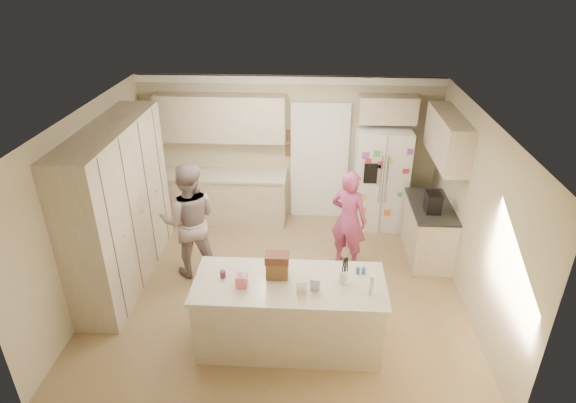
# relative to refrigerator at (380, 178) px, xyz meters

# --- Properties ---
(floor) EXTENTS (5.20, 4.60, 0.02)m
(floor) POSITION_rel_refrigerator_xyz_m (-1.62, -2.00, -0.91)
(floor) COLOR #8C734F
(floor) RESTS_ON ground
(ceiling) EXTENTS (5.20, 4.60, 0.02)m
(ceiling) POSITION_rel_refrigerator_xyz_m (-1.62, -2.00, 1.71)
(ceiling) COLOR white
(ceiling) RESTS_ON wall_back
(wall_back) EXTENTS (5.20, 0.02, 2.60)m
(wall_back) POSITION_rel_refrigerator_xyz_m (-1.62, 0.31, 0.40)
(wall_back) COLOR #C4B894
(wall_back) RESTS_ON ground
(wall_front) EXTENTS (5.20, 0.02, 2.60)m
(wall_front) POSITION_rel_refrigerator_xyz_m (-1.62, -4.31, 0.40)
(wall_front) COLOR #C4B894
(wall_front) RESTS_ON ground
(wall_left) EXTENTS (0.02, 4.60, 2.60)m
(wall_left) POSITION_rel_refrigerator_xyz_m (-4.23, -2.00, 0.40)
(wall_left) COLOR #C4B894
(wall_left) RESTS_ON ground
(wall_right) EXTENTS (0.02, 4.60, 2.60)m
(wall_right) POSITION_rel_refrigerator_xyz_m (0.99, -2.00, 0.40)
(wall_right) COLOR #C4B894
(wall_right) RESTS_ON ground
(crown_back) EXTENTS (5.20, 0.08, 0.12)m
(crown_back) POSITION_rel_refrigerator_xyz_m (-1.62, 0.26, 1.63)
(crown_back) COLOR white
(crown_back) RESTS_ON wall_back
(pantry_bank) EXTENTS (0.60, 2.60, 2.35)m
(pantry_bank) POSITION_rel_refrigerator_xyz_m (-3.92, -1.80, 0.28)
(pantry_bank) COLOR beige
(pantry_bank) RESTS_ON floor
(back_base_cab) EXTENTS (2.20, 0.60, 0.88)m
(back_base_cab) POSITION_rel_refrigerator_xyz_m (-2.77, -0.00, -0.46)
(back_base_cab) COLOR beige
(back_base_cab) RESTS_ON floor
(back_countertop) EXTENTS (2.24, 0.63, 0.04)m
(back_countertop) POSITION_rel_refrigerator_xyz_m (-2.77, -0.01, 0.00)
(back_countertop) COLOR beige
(back_countertop) RESTS_ON back_base_cab
(back_upper_cab) EXTENTS (2.20, 0.35, 0.80)m
(back_upper_cab) POSITION_rel_refrigerator_xyz_m (-2.77, 0.12, 1.00)
(back_upper_cab) COLOR beige
(back_upper_cab) RESTS_ON wall_back
(doorway_opening) EXTENTS (0.90, 0.06, 2.10)m
(doorway_opening) POSITION_rel_refrigerator_xyz_m (-1.07, 0.28, 0.15)
(doorway_opening) COLOR black
(doorway_opening) RESTS_ON floor
(doorway_casing) EXTENTS (1.02, 0.03, 2.22)m
(doorway_casing) POSITION_rel_refrigerator_xyz_m (-1.07, 0.24, 0.15)
(doorway_casing) COLOR white
(doorway_casing) RESTS_ON floor
(wall_frame_upper) EXTENTS (0.15, 0.02, 0.20)m
(wall_frame_upper) POSITION_rel_refrigerator_xyz_m (-1.60, 0.27, 0.65)
(wall_frame_upper) COLOR brown
(wall_frame_upper) RESTS_ON wall_back
(wall_frame_lower) EXTENTS (0.15, 0.02, 0.20)m
(wall_frame_lower) POSITION_rel_refrigerator_xyz_m (-1.60, 0.27, 0.38)
(wall_frame_lower) COLOR brown
(wall_frame_lower) RESTS_ON wall_back
(refrigerator) EXTENTS (0.90, 0.70, 1.80)m
(refrigerator) POSITION_rel_refrigerator_xyz_m (0.00, 0.00, 0.00)
(refrigerator) COLOR white
(refrigerator) RESTS_ON floor
(fridge_seam) EXTENTS (0.02, 0.02, 1.78)m
(fridge_seam) POSITION_rel_refrigerator_xyz_m (0.00, -0.35, 0.00)
(fridge_seam) COLOR gray
(fridge_seam) RESTS_ON refrigerator
(fridge_dispenser) EXTENTS (0.22, 0.03, 0.35)m
(fridge_dispenser) POSITION_rel_refrigerator_xyz_m (-0.22, -0.37, 0.25)
(fridge_dispenser) COLOR black
(fridge_dispenser) RESTS_ON refrigerator
(fridge_handle_l) EXTENTS (0.02, 0.02, 0.85)m
(fridge_handle_l) POSITION_rel_refrigerator_xyz_m (-0.05, -0.37, 0.15)
(fridge_handle_l) COLOR silver
(fridge_handle_l) RESTS_ON refrigerator
(fridge_handle_r) EXTENTS (0.02, 0.02, 0.85)m
(fridge_handle_r) POSITION_rel_refrigerator_xyz_m (0.05, -0.37, 0.15)
(fridge_handle_r) COLOR silver
(fridge_handle_r) RESTS_ON refrigerator
(over_fridge_cab) EXTENTS (0.95, 0.35, 0.45)m
(over_fridge_cab) POSITION_rel_refrigerator_xyz_m (0.03, 0.12, 1.20)
(over_fridge_cab) COLOR beige
(over_fridge_cab) RESTS_ON wall_back
(right_base_cab) EXTENTS (0.60, 1.20, 0.88)m
(right_base_cab) POSITION_rel_refrigerator_xyz_m (0.68, -1.00, -0.46)
(right_base_cab) COLOR beige
(right_base_cab) RESTS_ON floor
(right_countertop) EXTENTS (0.63, 1.24, 0.04)m
(right_countertop) POSITION_rel_refrigerator_xyz_m (0.67, -1.00, 0.00)
(right_countertop) COLOR #2D2B28
(right_countertop) RESTS_ON right_base_cab
(right_upper_cab) EXTENTS (0.35, 1.50, 0.70)m
(right_upper_cab) POSITION_rel_refrigerator_xyz_m (0.81, -0.80, 1.05)
(right_upper_cab) COLOR beige
(right_upper_cab) RESTS_ON wall_right
(coffee_maker) EXTENTS (0.22, 0.28, 0.30)m
(coffee_maker) POSITION_rel_refrigerator_xyz_m (0.63, -1.20, 0.17)
(coffee_maker) COLOR black
(coffee_maker) RESTS_ON right_countertop
(island_base) EXTENTS (2.20, 0.90, 0.88)m
(island_base) POSITION_rel_refrigerator_xyz_m (-1.42, -3.10, -0.46)
(island_base) COLOR beige
(island_base) RESTS_ON floor
(island_top) EXTENTS (2.28, 0.96, 0.05)m
(island_top) POSITION_rel_refrigerator_xyz_m (-1.42, -3.10, 0.00)
(island_top) COLOR beige
(island_top) RESTS_ON island_base
(utensil_crock) EXTENTS (0.13, 0.13, 0.15)m
(utensil_crock) POSITION_rel_refrigerator_xyz_m (-0.77, -3.05, 0.10)
(utensil_crock) COLOR white
(utensil_crock) RESTS_ON island_top
(tissue_box) EXTENTS (0.13, 0.13, 0.14)m
(tissue_box) POSITION_rel_refrigerator_xyz_m (-1.97, -3.20, 0.10)
(tissue_box) COLOR #DA6B7F
(tissue_box) RESTS_ON island_top
(tissue_plume) EXTENTS (0.08, 0.08, 0.08)m
(tissue_plume) POSITION_rel_refrigerator_xyz_m (-1.97, -3.20, 0.20)
(tissue_plume) COLOR white
(tissue_plume) RESTS_ON tissue_box
(dollhouse_body) EXTENTS (0.26, 0.18, 0.22)m
(dollhouse_body) POSITION_rel_refrigerator_xyz_m (-1.57, -3.00, 0.14)
(dollhouse_body) COLOR brown
(dollhouse_body) RESTS_ON island_top
(dollhouse_roof) EXTENTS (0.28, 0.20, 0.10)m
(dollhouse_roof) POSITION_rel_refrigerator_xyz_m (-1.57, -3.00, 0.30)
(dollhouse_roof) COLOR #592D1E
(dollhouse_roof) RESTS_ON dollhouse_body
(jam_jar) EXTENTS (0.07, 0.07, 0.09)m
(jam_jar) POSITION_rel_refrigerator_xyz_m (-2.22, -3.05, 0.07)
(jam_jar) COLOR #59263F
(jam_jar) RESTS_ON island_top
(greeting_card_a) EXTENTS (0.12, 0.06, 0.16)m
(greeting_card_a) POSITION_rel_refrigerator_xyz_m (-1.27, -3.30, 0.11)
(greeting_card_a) COLOR white
(greeting_card_a) RESTS_ON island_top
(greeting_card_b) EXTENTS (0.12, 0.05, 0.16)m
(greeting_card_b) POSITION_rel_refrigerator_xyz_m (-1.12, -3.25, 0.11)
(greeting_card_b) COLOR silver
(greeting_card_b) RESTS_ON island_top
(water_bottle) EXTENTS (0.07, 0.07, 0.24)m
(water_bottle) POSITION_rel_refrigerator_xyz_m (-0.47, -3.25, 0.14)
(water_bottle) COLOR silver
(water_bottle) RESTS_ON island_top
(shaker_salt) EXTENTS (0.05, 0.05, 0.09)m
(shaker_salt) POSITION_rel_refrigerator_xyz_m (-0.60, -2.88, 0.07)
(shaker_salt) COLOR #356094
(shaker_salt) RESTS_ON island_top
(shaker_pepper) EXTENTS (0.05, 0.05, 0.09)m
(shaker_pepper) POSITION_rel_refrigerator_xyz_m (-0.53, -2.88, 0.07)
(shaker_pepper) COLOR #356094
(shaker_pepper) RESTS_ON island_top
(teen_boy) EXTENTS (0.97, 0.81, 1.79)m
(teen_boy) POSITION_rel_refrigerator_xyz_m (-2.96, -1.66, -0.00)
(teen_boy) COLOR #999492
(teen_boy) RESTS_ON floor
(teen_girl) EXTENTS (0.69, 0.61, 1.59)m
(teen_girl) POSITION_rel_refrigerator_xyz_m (-0.61, -1.31, -0.11)
(teen_girl) COLOR #C44B98
(teen_girl) RESTS_ON floor
(fridge_magnets) EXTENTS (0.76, 0.02, 1.44)m
(fridge_magnets) POSITION_rel_refrigerator_xyz_m (0.00, -0.36, 0.00)
(fridge_magnets) COLOR tan
(fridge_magnets) RESTS_ON refrigerator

